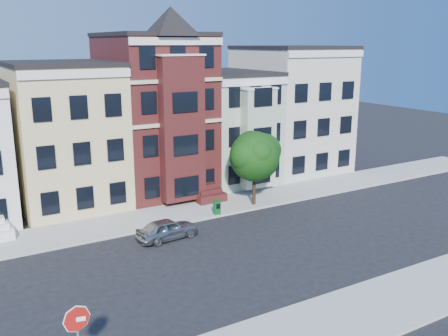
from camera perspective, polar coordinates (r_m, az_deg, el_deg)
ground at (r=28.92m, az=3.81°, el=-9.45°), size 120.00×120.00×0.00m
far_sidewalk at (r=35.32m, az=-3.54°, el=-4.86°), size 60.00×4.00×0.15m
near_sidewalk at (r=23.45m, az=15.32°, el=-15.73°), size 60.00×4.00×0.15m
house_yellow at (r=37.77m, az=-17.76°, el=3.46°), size 7.00×9.00×10.00m
house_brown at (r=39.71m, az=-7.97°, el=5.95°), size 7.00×9.00×12.00m
house_green at (r=42.82m, az=0.16°, el=4.65°), size 6.00×9.00×9.00m
house_cream at (r=46.60m, az=7.63°, el=6.54°), size 8.00×9.00×11.00m
street_tree at (r=35.54m, az=3.51°, el=0.94°), size 7.08×7.08×6.62m
parked_car at (r=30.45m, az=-6.49°, el=-6.95°), size 3.93×1.88×1.30m
newspaper_box at (r=34.15m, az=-0.82°, el=-4.53°), size 0.49×0.45×0.96m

